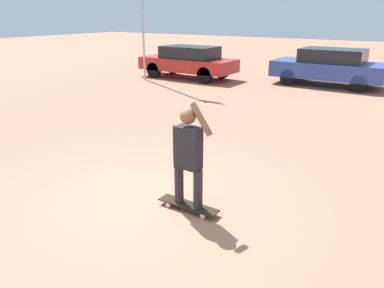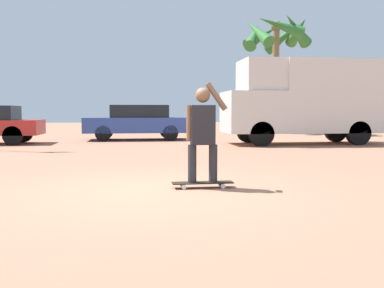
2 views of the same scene
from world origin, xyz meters
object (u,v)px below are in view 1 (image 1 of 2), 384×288
skateboard (188,205)px  parked_car_red (188,61)px  parked_car_blue (330,66)px  person_skateboarder (188,152)px

skateboard → parked_car_red: (-6.78, 10.20, 0.70)m
parked_car_blue → parked_car_red: bearing=-164.3°
skateboard → parked_car_red: size_ratio=0.22×
person_skateboarder → parked_car_blue: (-0.91, 11.85, -0.17)m
person_skateboarder → parked_car_red: bearing=123.6°
person_skateboarder → parked_car_blue: bearing=94.4°
skateboard → parked_car_blue: (-0.91, 11.85, 0.71)m
parked_car_blue → parked_car_red: (-5.87, -1.65, -0.02)m
parked_car_blue → parked_car_red: size_ratio=1.00×
parked_car_red → person_skateboarder: bearing=-56.4°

